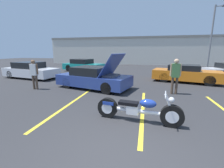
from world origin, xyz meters
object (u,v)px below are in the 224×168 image
object	(u,v)px
light_pole	(212,35)
parked_car_mid_right_row	(185,74)
spectator_midground	(175,73)
spectator_by_show_car	(34,72)
parked_car_mid_left_row	(83,65)
parked_car_left_row	(31,71)
show_car_hood_open	(94,78)
motorcycle	(137,109)

from	to	relation	value
light_pole	parked_car_mid_right_row	xyz separation A→B (m)	(-4.59, -8.90, -3.37)
spectator_midground	spectator_by_show_car	bearing A→B (deg)	-174.73
parked_car_mid_left_row	parked_car_left_row	distance (m)	5.39
show_car_hood_open	parked_car_left_row	xyz separation A→B (m)	(-6.08, 2.07, 0.00)
light_pole	parked_car_left_row	world-z (taller)	light_pole
light_pole	parked_car_mid_right_row	distance (m)	10.57
parked_car_mid_right_row	spectator_by_show_car	world-z (taller)	spectator_by_show_car
parked_car_left_row	spectator_by_show_car	xyz separation A→B (m)	(2.94, -3.11, 0.38)
motorcycle	parked_car_mid_left_row	xyz separation A→B (m)	(-6.40, 10.72, 0.24)
light_pole	spectator_midground	world-z (taller)	light_pole
motorcycle	parked_car_left_row	world-z (taller)	parked_car_left_row
light_pole	spectator_midground	distance (m)	13.96
parked_car_mid_left_row	parked_car_left_row	bearing A→B (deg)	-103.41
parked_car_left_row	spectator_midground	distance (m)	10.75
spectator_midground	parked_car_mid_left_row	bearing A→B (deg)	138.00
motorcycle	light_pole	bearing A→B (deg)	71.65
light_pole	parked_car_mid_right_row	world-z (taller)	light_pole
show_car_hood_open	spectator_midground	size ratio (longest dim) A/B	2.59
light_pole	parked_car_mid_right_row	size ratio (longest dim) A/B	1.55
light_pole	parked_car_left_row	distance (m)	19.40
parked_car_left_row	show_car_hood_open	bearing A→B (deg)	-9.17
show_car_hood_open	spectator_midground	bearing A→B (deg)	10.40
spectator_by_show_car	parked_car_left_row	bearing A→B (deg)	133.40
parked_car_left_row	spectator_by_show_car	bearing A→B (deg)	-36.96
show_car_hood_open	parked_car_mid_right_row	size ratio (longest dim) A/B	0.99
show_car_hood_open	parked_car_mid_left_row	xyz separation A→B (m)	(-3.65, 6.88, 0.03)
show_car_hood_open	parked_car_mid_left_row	world-z (taller)	show_car_hood_open
show_car_hood_open	parked_car_left_row	size ratio (longest dim) A/B	0.98
light_pole	show_car_hood_open	bearing A→B (deg)	-130.56
light_pole	spectator_by_show_car	world-z (taller)	light_pole
show_car_hood_open	parked_car_left_row	bearing A→B (deg)	176.09
parked_car_mid_right_row	spectator_by_show_car	xyz separation A→B (m)	(-8.81, -4.12, 0.39)
light_pole	spectator_by_show_car	distance (m)	18.92
parked_car_mid_right_row	spectator_midground	xyz separation A→B (m)	(-1.29, -3.43, 0.47)
motorcycle	parked_car_mid_left_row	bearing A→B (deg)	127.87
parked_car_left_row	spectator_by_show_car	size ratio (longest dim) A/B	2.83
motorcycle	spectator_by_show_car	bearing A→B (deg)	161.64
motorcycle	spectator_by_show_car	size ratio (longest dim) A/B	1.57
show_car_hood_open	spectator_by_show_car	distance (m)	3.33
motorcycle	parked_car_mid_right_row	bearing A→B (deg)	74.17
show_car_hood_open	parked_car_mid_left_row	bearing A→B (deg)	132.84
motorcycle	spectator_midground	world-z (taller)	spectator_midground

